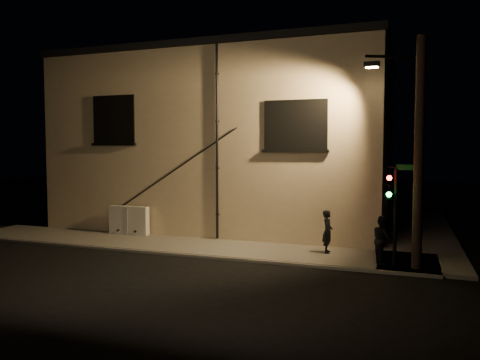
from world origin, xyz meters
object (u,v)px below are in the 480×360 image
at_px(utility_cabinet, 129,220).
at_px(traffic_signal, 389,198).
at_px(pedestrian_a, 328,232).
at_px(pedestrian_b, 383,239).
at_px(streetlamp_pole, 416,149).

xyz_separation_m(utility_cabinet, traffic_signal, (11.43, -2.14, 1.63)).
height_order(pedestrian_a, pedestrian_b, pedestrian_b).
distance_m(pedestrian_a, pedestrian_b, 2.27).
xyz_separation_m(utility_cabinet, streetlamp_pole, (12.24, -2.08, 3.26)).
xyz_separation_m(pedestrian_b, streetlamp_pole, (1.00, -0.24, 3.08)).
xyz_separation_m(pedestrian_a, traffic_signal, (2.22, -1.32, 1.47)).
xyz_separation_m(pedestrian_b, traffic_signal, (0.19, -0.31, 1.46)).
height_order(traffic_signal, streetlamp_pole, streetlamp_pole).
xyz_separation_m(utility_cabinet, pedestrian_b, (11.24, -1.84, 0.18)).
bearing_deg(pedestrian_a, traffic_signal, -127.56).
bearing_deg(streetlamp_pole, pedestrian_b, 166.60).
bearing_deg(traffic_signal, utility_cabinet, 169.37).
relative_size(utility_cabinet, traffic_signal, 0.58).
bearing_deg(utility_cabinet, pedestrian_a, -5.12).
bearing_deg(utility_cabinet, streetlamp_pole, -9.62).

